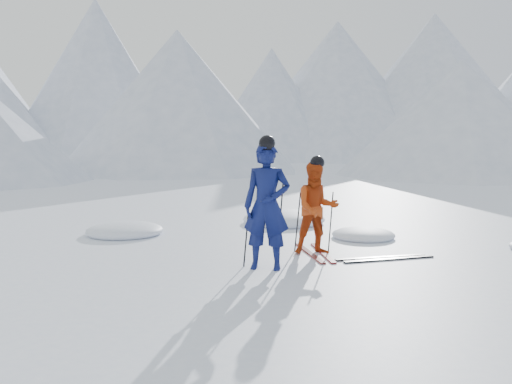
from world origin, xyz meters
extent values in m
plane|color=white|center=(0.00, 0.00, 0.00)|extent=(160.00, 160.00, 0.00)
cone|color=#B2BCD1|center=(-11.51, 40.48, 7.17)|extent=(23.96, 23.96, 14.35)
cone|color=#B2BCD1|center=(-5.08, 51.27, 5.96)|extent=(17.69, 17.69, 11.93)
cone|color=#B2BCD1|center=(4.51, 43.52, 5.42)|extent=(19.63, 19.63, 10.85)
cone|color=#B2BCD1|center=(11.74, 46.25, 7.07)|extent=(23.31, 23.31, 14.15)
cone|color=#B2BCD1|center=(21.49, 44.84, 7.44)|extent=(28.94, 28.94, 14.88)
cone|color=#B2BCD1|center=(12.00, 20.00, 3.25)|extent=(14.00, 14.00, 6.50)
cone|color=#B2BCD1|center=(-4.00, 26.00, 4.50)|extent=(16.00, 16.00, 9.00)
imported|color=#0D154E|center=(-1.79, -0.94, 1.02)|extent=(0.85, 0.67, 2.03)
imported|color=#BE3D0F|center=(-0.74, 0.09, 0.84)|extent=(0.83, 0.66, 1.67)
cylinder|color=black|center=(-2.09, -0.79, 0.68)|extent=(0.13, 0.09, 1.35)
cylinder|color=black|center=(-1.54, -0.69, 0.68)|extent=(0.13, 0.08, 1.35)
cylinder|color=black|center=(-1.04, 0.34, 0.56)|extent=(0.11, 0.09, 1.11)
cylinder|color=black|center=(-0.44, 0.24, 0.56)|extent=(0.11, 0.08, 1.11)
cube|color=black|center=(-0.86, 0.09, 0.01)|extent=(0.20, 1.70, 0.03)
cube|color=black|center=(-0.62, 0.09, 0.01)|extent=(0.10, 1.70, 0.03)
cube|color=black|center=(0.29, -0.41, 0.01)|extent=(1.70, 0.33, 0.03)
cube|color=black|center=(0.39, -0.56, 0.01)|extent=(1.69, 0.39, 0.03)
ellipsoid|color=white|center=(-4.47, 2.52, 0.00)|extent=(1.67, 1.67, 0.37)
ellipsoid|color=white|center=(0.59, 1.54, 0.00)|extent=(1.32, 1.32, 0.29)
ellipsoid|color=white|center=(-0.75, 3.72, 0.00)|extent=(2.03, 2.03, 0.45)
camera|label=1|loc=(-2.90, -9.41, 2.08)|focal=38.00mm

